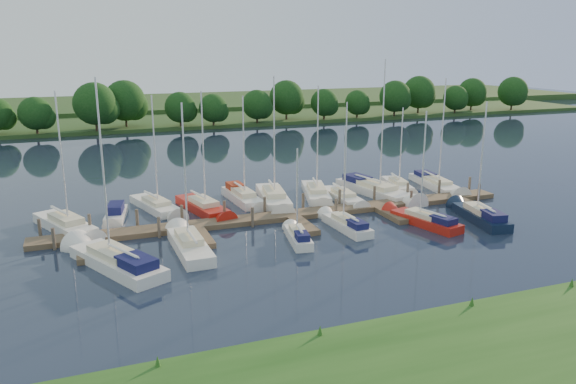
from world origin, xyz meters
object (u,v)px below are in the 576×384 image
object	(u,v)px
sailboat_n_5	(274,200)
sailboat_s_2	(298,237)
motorboat	(116,215)
dock	(293,218)
sailboat_n_0	(67,228)

from	to	relation	value
sailboat_n_5	sailboat_s_2	distance (m)	10.55
sailboat_n_5	sailboat_s_2	bearing A→B (deg)	89.97
motorboat	sailboat_n_5	xyz separation A→B (m)	(13.76, 0.10, -0.05)
dock	sailboat_n_0	distance (m)	17.52
dock	sailboat_n_5	world-z (taller)	sailboat_n_5
sailboat_n_5	dock	bearing A→B (deg)	96.72
sailboat_n_0	sailboat_s_2	bearing A→B (deg)	127.73
dock	sailboat_n_0	bearing A→B (deg)	168.58
sailboat_n_0	sailboat_n_5	bearing A→B (deg)	162.44
sailboat_s_2	sailboat_n_5	bearing A→B (deg)	89.90
sailboat_n_5	motorboat	bearing A→B (deg)	10.28
sailboat_n_0	sailboat_n_5	size ratio (longest dim) A/B	0.95
sailboat_n_0	motorboat	distance (m)	4.15
motorboat	sailboat_s_2	distance (m)	15.77
sailboat_n_5	sailboat_s_2	xyz separation A→B (m)	(-1.81, -10.39, 0.04)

